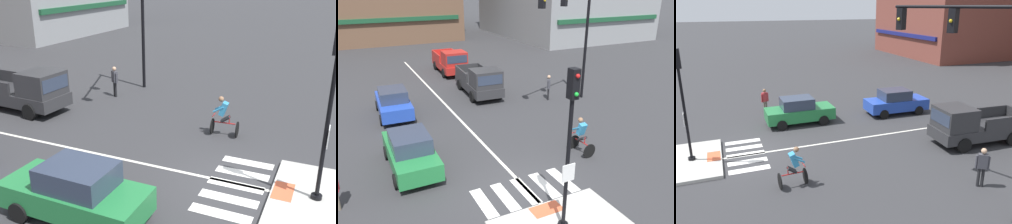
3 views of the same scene
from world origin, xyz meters
The scene contains 16 objects.
ground_plane centered at (0.00, 0.00, 0.00)m, with size 300.00×300.00×0.00m, color #333335.
tactile_pad_front centered at (0.00, -1.58, 0.15)m, with size 1.10×0.60×0.01m, color #DB5B38.
signal_pole centered at (0.00, -2.54, 3.21)m, with size 0.44×0.38×5.09m.
crosswalk_stripe_a centered at (-1.70, -0.13, 0.00)m, with size 0.44×1.80×0.01m, color silver.
crosswalk_stripe_b centered at (-0.85, -0.13, 0.00)m, with size 0.44×1.80×0.01m, color silver.
crosswalk_stripe_c centered at (0.00, -0.13, 0.00)m, with size 0.44×1.80×0.01m, color silver.
crosswalk_stripe_d centered at (0.85, -0.13, 0.00)m, with size 0.44×1.80×0.01m, color silver.
crosswalk_stripe_e centered at (1.70, -0.13, 0.00)m, with size 0.44×1.80×0.01m, color silver.
lane_centre_line centered at (0.09, 10.00, 0.00)m, with size 0.14×28.00×0.01m, color silver.
traffic_light_mast centered at (7.32, 7.14, 4.96)m, with size 5.03×2.31×7.16m.
car_green_westbound_near centered at (-3.47, 3.42, 0.81)m, with size 1.86×4.11×1.64m.
car_blue_westbound_far centered at (-3.11, 9.95, 0.81)m, with size 1.95×4.16×1.64m.
pickup_truck_charcoal_eastbound_far centered at (2.80, 11.11, 0.98)m, with size 2.28×5.20×2.08m.
pickup_truck_red_eastbound_distant centered at (2.85, 17.76, 0.98)m, with size 2.21×5.17×2.08m.
cyclist centered at (3.76, 1.43, 0.87)m, with size 0.72×1.13×1.68m.
pedestrian_waiting_far_side centered at (6.51, 8.37, 0.98)m, with size 0.38×0.47×1.67m.
Camera 2 is at (-5.44, -9.47, 7.37)m, focal length 36.14 mm.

